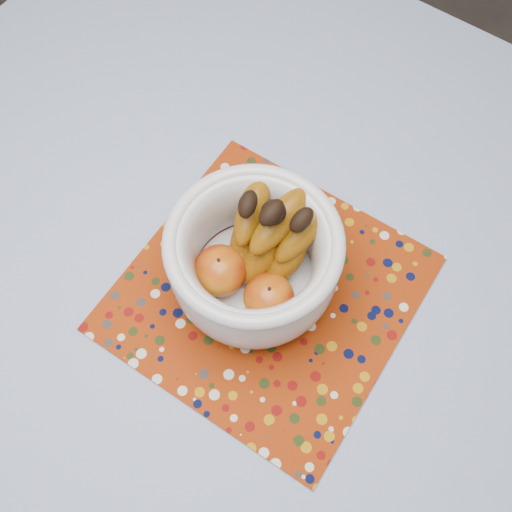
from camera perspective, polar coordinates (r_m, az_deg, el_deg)
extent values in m
plane|color=#2D2826|center=(1.65, -2.13, -10.94)|extent=(4.00, 4.00, 0.00)
cube|color=brown|center=(0.97, -3.58, -0.13)|extent=(1.20, 1.20, 0.04)
cylinder|color=brown|center=(1.71, -6.56, 17.25)|extent=(0.06, 0.06, 0.71)
cube|color=#637DA5|center=(0.94, -3.67, 0.52)|extent=(1.32, 1.32, 0.01)
cube|color=maroon|center=(0.90, 1.06, -3.52)|extent=(0.42, 0.42, 0.00)
cylinder|color=silver|center=(0.90, -0.18, -2.38)|extent=(0.12, 0.12, 0.01)
cylinder|color=silver|center=(0.89, -0.19, -2.07)|extent=(0.18, 0.18, 0.01)
torus|color=silver|center=(0.78, -0.21, 1.33)|extent=(0.24, 0.24, 0.02)
ellipsoid|color=maroon|center=(0.85, -3.45, -1.39)|extent=(0.08, 0.08, 0.07)
ellipsoid|color=maroon|center=(0.84, 1.23, -4.01)|extent=(0.07, 0.07, 0.07)
sphere|color=black|center=(0.78, 1.68, 4.19)|extent=(0.03, 0.03, 0.03)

